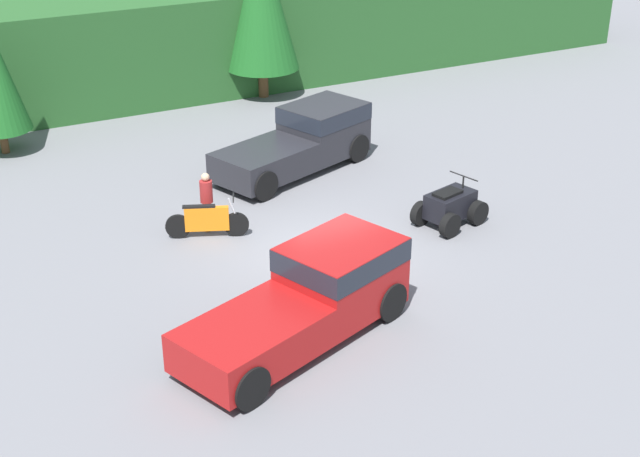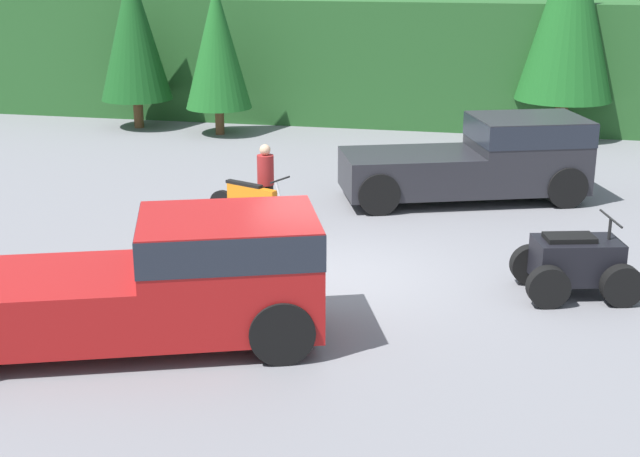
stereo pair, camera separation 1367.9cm
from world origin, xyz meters
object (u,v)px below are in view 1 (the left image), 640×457
pickup_truck_second (304,138)px  quad_atv (450,207)px  rider_person (207,199)px  dirt_bike (207,221)px  pickup_truck_red (312,294)px

pickup_truck_second → quad_atv: bearing=-93.4°
rider_person → dirt_bike: bearing=-79.1°
pickup_truck_second → dirt_bike: (-4.48, -3.22, -0.51)m
quad_atv → rider_person: bearing=140.3°
pickup_truck_second → rider_person: bearing=-166.9°
rider_person → pickup_truck_second: bearing=66.4°
pickup_truck_red → rider_person: bearing=71.2°
dirt_bike → quad_atv: (6.12, -2.33, 0.05)m
pickup_truck_red → rider_person: pickup_truck_red is taller
pickup_truck_red → dirt_bike: pickup_truck_red is taller
pickup_truck_red → quad_atv: size_ratio=2.77×
rider_person → quad_atv: bearing=8.5°
pickup_truck_second → quad_atv: (1.64, -5.54, -0.46)m
dirt_bike → quad_atv: 6.54m
quad_atv → pickup_truck_red: bearing=-166.4°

